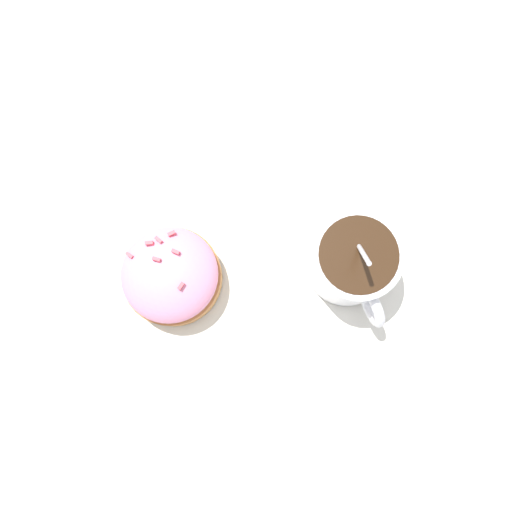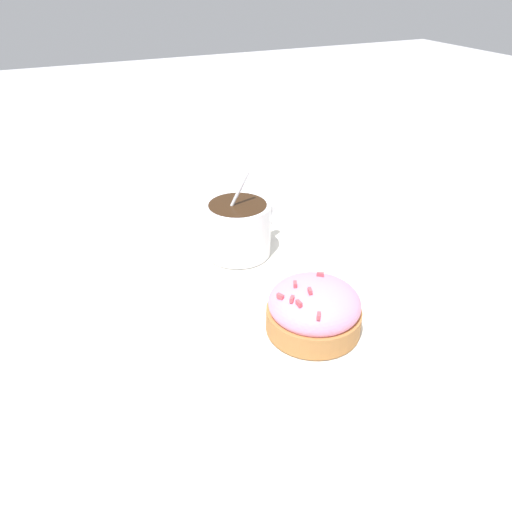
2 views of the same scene
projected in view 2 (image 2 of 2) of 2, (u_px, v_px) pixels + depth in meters
The scene contains 4 objects.
ground_plane at pixel (275, 287), 0.56m from camera, with size 3.00×3.00×0.00m, color #B2B2B7.
paper_napkin at pixel (275, 286), 0.56m from camera, with size 0.36×0.35×0.00m.
coffee_cup at pixel (239, 226), 0.61m from camera, with size 0.08×0.10×0.11m.
frosted_pastry at pixel (313, 309), 0.48m from camera, with size 0.09×0.09×0.06m.
Camera 2 is at (-0.41, 0.21, 0.32)m, focal length 35.00 mm.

